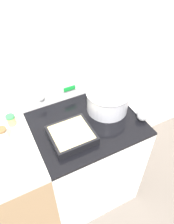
# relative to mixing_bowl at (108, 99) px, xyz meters

# --- Properties ---
(ground_plane) EXTENTS (12.00, 12.00, 0.00)m
(ground_plane) POSITION_rel_mixing_bowl_xyz_m (-0.19, -0.35, -1.02)
(ground_plane) COLOR #6B6056
(kitchen_wall) EXTENTS (8.00, 0.05, 2.50)m
(kitchen_wall) POSITION_rel_mixing_bowl_xyz_m (-0.19, 0.32, 0.23)
(kitchen_wall) COLOR silver
(kitchen_wall) RESTS_ON ground_plane
(stove_range) EXTENTS (0.74, 0.67, 0.93)m
(stove_range) POSITION_rel_mixing_bowl_xyz_m (-0.19, -0.04, -0.56)
(stove_range) COLOR white
(stove_range) RESTS_ON ground_plane
(control_panel) EXTENTS (0.74, 0.07, 0.18)m
(control_panel) POSITION_rel_mixing_bowl_xyz_m (-0.19, 0.26, -0.00)
(control_panel) COLOR white
(control_panel) RESTS_ON stove_range
(side_counter) EXTENTS (0.46, 0.64, 0.94)m
(side_counter) POSITION_rel_mixing_bowl_xyz_m (-0.79, -0.04, -0.55)
(side_counter) COLOR tan
(side_counter) RESTS_ON ground_plane
(mixing_bowl) EXTENTS (0.31, 0.31, 0.16)m
(mixing_bowl) POSITION_rel_mixing_bowl_xyz_m (0.00, 0.00, 0.00)
(mixing_bowl) COLOR silver
(mixing_bowl) RESTS_ON stove_range
(casserole_dish) EXTENTS (0.27, 0.25, 0.05)m
(casserole_dish) POSITION_rel_mixing_bowl_xyz_m (-0.34, -0.13, -0.06)
(casserole_dish) COLOR black
(casserole_dish) RESTS_ON stove_range
(ladle) EXTENTS (0.08, 0.27, 0.08)m
(ladle) POSITION_rel_mixing_bowl_xyz_m (0.16, -0.20, -0.05)
(ladle) COLOR #B7B7B7
(ladle) RESTS_ON stove_range
(spice_jar_green_cap) EXTENTS (0.06, 0.06, 0.08)m
(spice_jar_green_cap) POSITION_rel_mixing_bowl_xyz_m (-0.65, 0.15, -0.04)
(spice_jar_green_cap) COLOR tan
(spice_jar_green_cap) RESTS_ON side_counter
(spice_jar_brown_cap) EXTENTS (0.06, 0.06, 0.10)m
(spice_jar_brown_cap) POSITION_rel_mixing_bowl_xyz_m (-0.73, 0.04, -0.03)
(spice_jar_brown_cap) COLOR beige
(spice_jar_brown_cap) RESTS_ON side_counter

